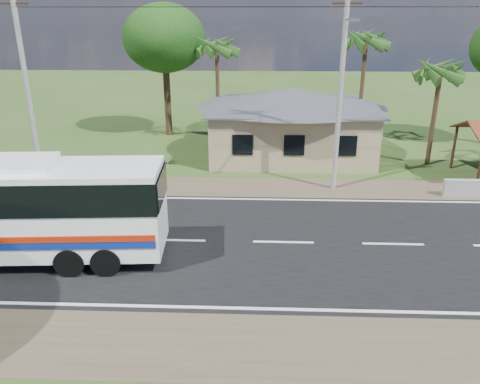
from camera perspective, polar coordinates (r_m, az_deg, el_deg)
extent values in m
plane|color=#2A4518|center=(19.56, 5.31, -6.15)|extent=(120.00, 120.00, 0.00)
cube|color=black|center=(19.56, 5.32, -6.13)|extent=(120.00, 10.00, 0.02)
cube|color=brown|center=(25.51, 4.61, 0.56)|extent=(120.00, 3.00, 0.01)
cube|color=brown|center=(14.11, 6.65, -18.31)|extent=(120.00, 3.00, 0.01)
cube|color=silver|center=(23.82, 4.77, -0.92)|extent=(120.00, 0.15, 0.01)
cube|color=silver|center=(15.53, 6.18, -14.04)|extent=(120.00, 0.15, 0.01)
cube|color=silver|center=(19.55, 5.32, -6.09)|extent=(120.00, 0.15, 0.01)
cube|color=tan|center=(31.31, 6.10, 7.46)|extent=(10.00, 8.00, 3.20)
cube|color=#4C4F54|center=(30.97, 6.22, 10.42)|extent=(10.60, 8.60, 0.10)
pyramid|color=#4C4F54|center=(30.78, 6.31, 12.53)|extent=(12.40, 10.00, 1.20)
cube|color=black|center=(27.33, 0.31, 5.78)|extent=(1.20, 0.08, 1.20)
cube|color=black|center=(27.40, 6.62, 5.67)|extent=(1.20, 0.08, 1.20)
cube|color=black|center=(27.80, 12.83, 5.51)|extent=(1.20, 0.08, 1.20)
cylinder|color=#362313|center=(27.88, 27.25, 2.84)|extent=(0.16, 0.16, 2.60)
cylinder|color=#362313|center=(31.04, 24.63, 4.95)|extent=(0.16, 0.16, 2.60)
cylinder|color=#9E9E99|center=(26.87, -24.59, 11.93)|extent=(0.26, 0.26, 11.00)
cube|color=#362313|center=(26.65, -25.89, 19.96)|extent=(1.40, 0.10, 0.10)
cylinder|color=#9E9E99|center=(24.46, 12.21, 12.59)|extent=(0.26, 0.26, 11.00)
cube|color=#362313|center=(24.22, 12.95, 21.50)|extent=(1.40, 0.10, 0.10)
cylinder|color=gray|center=(23.24, 13.25, 19.78)|extent=(0.08, 2.00, 0.08)
cube|color=gray|center=(22.25, 13.73, 19.71)|extent=(0.50, 0.18, 0.12)
cylinder|color=#47301E|center=(30.87, 22.56, 8.44)|extent=(0.28, 0.28, 6.00)
cylinder|color=#47301E|center=(34.03, 14.59, 11.70)|extent=(0.28, 0.28, 7.50)
cylinder|color=#47301E|center=(33.93, -2.73, 11.88)|extent=(0.28, 0.28, 7.00)
cylinder|color=#47301E|center=(36.51, -8.84, 11.49)|extent=(0.50, 0.50, 5.95)
ellipsoid|color=#14360E|center=(36.07, -9.23, 18.03)|extent=(6.00, 6.00, 4.92)
cube|color=white|center=(18.65, -26.55, 3.18)|extent=(3.36, 1.96, 0.32)
cylinder|color=black|center=(18.03, -20.04, -8.03)|extent=(1.11, 0.45, 1.08)
cylinder|color=black|center=(20.14, -17.98, -4.62)|extent=(1.11, 0.45, 1.08)
cylinder|color=black|center=(17.66, -16.00, -8.15)|extent=(1.11, 0.45, 1.08)
cylinder|color=black|center=(19.81, -14.36, -4.65)|extent=(1.11, 0.45, 1.08)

